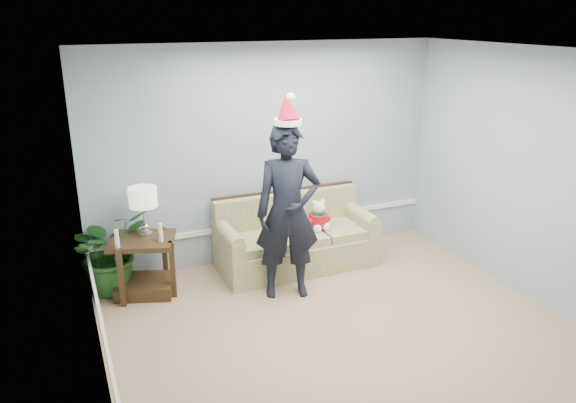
# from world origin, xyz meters

# --- Properties ---
(room_shell) EXTENTS (4.54, 5.04, 2.74)m
(room_shell) POSITION_xyz_m (0.00, 0.00, 1.35)
(room_shell) COLOR tan
(room_shell) RESTS_ON ground
(wainscot_trim) EXTENTS (4.49, 4.99, 0.06)m
(wainscot_trim) POSITION_xyz_m (-1.18, 1.18, 0.45)
(wainscot_trim) COLOR white
(wainscot_trim) RESTS_ON room_shell
(sofa) EXTENTS (1.92, 0.83, 0.90)m
(sofa) POSITION_xyz_m (0.19, 2.09, 0.32)
(sofa) COLOR #50582A
(sofa) RESTS_ON room_shell
(side_table) EXTENTS (0.83, 0.76, 0.66)m
(side_table) POSITION_xyz_m (-1.67, 2.06, 0.26)
(side_table) COLOR #3C2815
(side_table) RESTS_ON room_shell
(table_lamp) EXTENTS (0.31, 0.31, 0.55)m
(table_lamp) POSITION_xyz_m (-1.60, 2.14, 1.08)
(table_lamp) COLOR silver
(table_lamp) RESTS_ON side_table
(candle_pair) EXTENTS (0.51, 0.05, 0.20)m
(candle_pair) POSITION_xyz_m (-1.71, 1.90, 0.76)
(candle_pair) COLOR silver
(candle_pair) RESTS_ON side_table
(houseplant) EXTENTS (1.11, 1.05, 0.96)m
(houseplant) POSITION_xyz_m (-2.00, 2.28, 0.48)
(houseplant) COLOR #215820
(houseplant) RESTS_ON room_shell
(man) EXTENTS (0.80, 0.63, 1.94)m
(man) POSITION_xyz_m (-0.19, 1.43, 0.97)
(man) COLOR black
(man) RESTS_ON room_shell
(santa_hat) EXTENTS (0.31, 0.34, 0.35)m
(santa_hat) POSITION_xyz_m (-0.19, 1.44, 2.07)
(santa_hat) COLOR white
(santa_hat) RESTS_ON man
(teddy_bear) EXTENTS (0.24, 0.27, 0.38)m
(teddy_bear) POSITION_xyz_m (0.46, 2.00, 0.61)
(teddy_bear) COLOR white
(teddy_bear) RESTS_ON sofa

